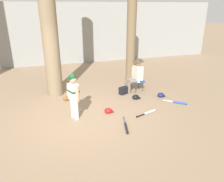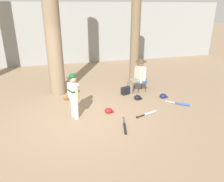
% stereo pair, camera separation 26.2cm
% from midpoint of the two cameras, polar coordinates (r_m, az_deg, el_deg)
% --- Properties ---
extents(ground_plane, '(60.00, 60.00, 0.00)m').
position_cam_midpoint_polar(ground_plane, '(6.24, -6.32, -7.04)').
color(ground_plane, '#897056').
extents(concrete_back_wall, '(18.00, 0.36, 3.15)m').
position_cam_midpoint_polar(concrete_back_wall, '(12.13, -11.67, 14.43)').
color(concrete_back_wall, gray).
rests_on(concrete_back_wall, ground).
extents(tree_near_player, '(0.77, 0.77, 6.19)m').
position_cam_midpoint_polar(tree_near_player, '(7.56, -14.64, 18.90)').
color(tree_near_player, '#7F6B51').
rests_on(tree_near_player, ground).
extents(tree_behind_spectator, '(0.61, 0.61, 4.46)m').
position_cam_midpoint_polar(tree_behind_spectator, '(9.06, 6.94, 14.61)').
color(tree_behind_spectator, brown).
rests_on(tree_behind_spectator, ground).
extents(young_ballplayer, '(0.46, 0.56, 1.31)m').
position_cam_midpoint_polar(young_ballplayer, '(6.01, -8.92, -0.48)').
color(young_ballplayer, white).
rests_on(young_ballplayer, ground).
extents(folding_stool, '(0.44, 0.44, 0.41)m').
position_cam_midpoint_polar(folding_stool, '(8.06, 8.28, 2.39)').
color(folding_stool, '#194C9E').
rests_on(folding_stool, ground).
extents(seated_spectator, '(0.67, 0.54, 1.20)m').
position_cam_midpoint_polar(seated_spectator, '(7.92, 7.76, 4.20)').
color(seated_spectator, '#6B6051').
rests_on(seated_spectator, ground).
extents(handbag_beside_stool, '(0.38, 0.29, 0.26)m').
position_cam_midpoint_polar(handbag_beside_stool, '(7.81, 4.62, 0.09)').
color(handbag_beside_stool, black).
rests_on(handbag_beside_stool, ground).
extents(bat_black_composite, '(0.26, 0.81, 0.07)m').
position_cam_midpoint_polar(bat_black_composite, '(5.73, 4.67, -9.38)').
color(bat_black_composite, black).
rests_on(bat_black_composite, ground).
extents(bat_aluminum_silver, '(0.71, 0.28, 0.07)m').
position_cam_midpoint_polar(bat_aluminum_silver, '(6.49, 10.70, -5.77)').
color(bat_aluminum_silver, '#B7BCC6').
rests_on(bat_aluminum_silver, ground).
extents(bat_blue_youth, '(0.62, 0.53, 0.07)m').
position_cam_midpoint_polar(bat_blue_youth, '(7.36, 18.37, -3.19)').
color(bat_blue_youth, '#2347AD').
rests_on(bat_blue_youth, ground).
extents(batting_helmet_black, '(0.28, 0.22, 0.16)m').
position_cam_midpoint_polar(batting_helmet_black, '(7.42, 7.67, -1.71)').
color(batting_helmet_black, black).
rests_on(batting_helmet_black, ground).
extents(batting_helmet_navy, '(0.28, 0.22, 0.16)m').
position_cam_midpoint_polar(batting_helmet_navy, '(7.72, 14.15, -1.25)').
color(batting_helmet_navy, navy).
rests_on(batting_helmet_navy, ground).
extents(batting_helmet_red, '(0.27, 0.21, 0.16)m').
position_cam_midpoint_polar(batting_helmet_red, '(6.47, 0.26, -5.14)').
color(batting_helmet_red, '#A81919').
rests_on(batting_helmet_red, ground).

